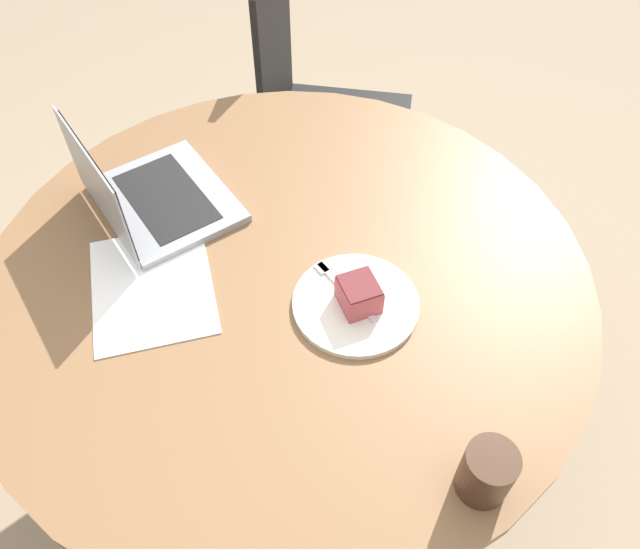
# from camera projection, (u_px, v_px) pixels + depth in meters

# --- Properties ---
(ground_plane) EXTENTS (12.00, 12.00, 0.00)m
(ground_plane) POSITION_uv_depth(u_px,v_px,m) (297.00, 434.00, 1.79)
(ground_plane) COLOR gray
(dining_table) EXTENTS (1.19, 1.19, 0.74)m
(dining_table) POSITION_uv_depth(u_px,v_px,m) (288.00, 306.00, 1.31)
(dining_table) COLOR brown
(dining_table) RESTS_ON ground_plane
(chair) EXTENTS (0.55, 0.55, 0.95)m
(chair) POSITION_uv_depth(u_px,v_px,m) (318.00, 117.00, 1.95)
(chair) COLOR black
(chair) RESTS_ON ground_plane
(paper_document) EXTENTS (0.29, 0.23, 0.00)m
(paper_document) POSITION_uv_depth(u_px,v_px,m) (152.00, 286.00, 1.19)
(paper_document) COLOR white
(paper_document) RESTS_ON dining_table
(plate) EXTENTS (0.24, 0.24, 0.01)m
(plate) POSITION_uv_depth(u_px,v_px,m) (356.00, 304.00, 1.16)
(plate) COLOR silver
(plate) RESTS_ON dining_table
(cake_slice) EXTENTS (0.08, 0.08, 0.06)m
(cake_slice) POSITION_uv_depth(u_px,v_px,m) (359.00, 294.00, 1.13)
(cake_slice) COLOR #B74C51
(cake_slice) RESTS_ON plate
(fork) EXTENTS (0.16, 0.09, 0.00)m
(fork) POSITION_uv_depth(u_px,v_px,m) (340.00, 285.00, 1.18)
(fork) COLOR silver
(fork) RESTS_ON plate
(coffee_glass) EXTENTS (0.08, 0.08, 0.10)m
(coffee_glass) POSITION_uv_depth(u_px,v_px,m) (487.00, 472.00, 0.91)
(coffee_glass) COLOR #3D2619
(coffee_glass) RESTS_ON dining_table
(laptop) EXTENTS (0.37, 0.34, 0.21)m
(laptop) POSITION_uv_depth(u_px,v_px,m) (151.00, 197.00, 1.30)
(laptop) COLOR gray
(laptop) RESTS_ON dining_table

